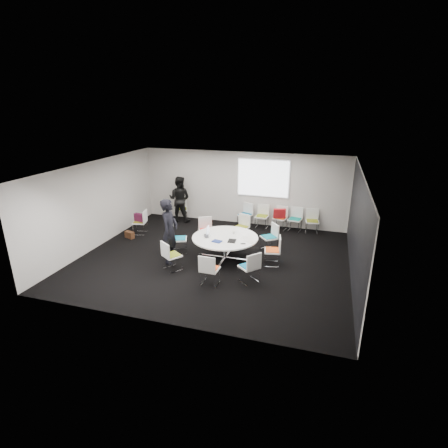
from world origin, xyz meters
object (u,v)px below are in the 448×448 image
(chair_back_b, at_px, (262,221))
(person_back, at_px, (180,199))
(chair_ring_a, at_px, (272,256))
(chair_spare_left, at_px, (141,226))
(chair_ring_d, at_px, (206,235))
(chair_back_e, at_px, (312,226))
(chair_ring_c, at_px, (241,232))
(chair_ring_h, at_px, (249,273))
(brown_bag, at_px, (130,235))
(chair_back_c, at_px, (280,222))
(chair_ring_e, at_px, (179,244))
(chair_ring_g, at_px, (210,275))
(conference_table, at_px, (225,244))
(chair_ring_f, at_px, (172,261))
(chair_back_a, at_px, (245,219))
(maroon_bag, at_px, (139,217))
(cup, at_px, (234,232))
(chair_back_d, at_px, (295,224))
(chair_ring_b, at_px, (269,242))
(chair_person_back, at_px, (182,213))
(person_main, at_px, (170,231))
(laptop, at_px, (208,236))

(chair_back_b, distance_m, person_back, 3.36)
(chair_ring_a, bearing_deg, chair_spare_left, 66.48)
(chair_ring_d, height_order, chair_back_e, same)
(chair_ring_c, distance_m, chair_ring_h, 3.05)
(chair_spare_left, xyz_separation_m, brown_bag, (-0.16, -0.51, -0.16))
(chair_back_c, bearing_deg, chair_back_b, 11.89)
(chair_ring_d, distance_m, brown_bag, 2.78)
(chair_ring_e, bearing_deg, chair_ring_g, 22.05)
(conference_table, height_order, chair_ring_e, chair_ring_e)
(chair_ring_a, xyz_separation_m, person_back, (-4.22, 2.91, 0.64))
(chair_ring_e, height_order, chair_ring_h, same)
(chair_ring_f, xyz_separation_m, person_back, (-1.53, 4.08, 0.64))
(chair_ring_h, bearing_deg, brown_bag, 109.38)
(chair_back_a, relative_size, person_back, 0.48)
(chair_back_c, height_order, maroon_bag, chair_back_c)
(chair_ring_d, height_order, chair_ring_h, same)
(conference_table, bearing_deg, person_back, 133.24)
(chair_spare_left, bearing_deg, chair_ring_f, -147.54)
(chair_ring_d, relative_size, cup, 9.78)
(chair_ring_d, xyz_separation_m, chair_back_d, (2.74, 2.08, 0.00))
(chair_ring_b, bearing_deg, chair_back_b, -21.08)
(chair_ring_g, relative_size, chair_back_d, 1.00)
(chair_ring_c, relative_size, chair_back_b, 1.00)
(chair_back_b, relative_size, cup, 9.78)
(conference_table, xyz_separation_m, chair_ring_h, (1.03, -1.19, -0.23))
(chair_ring_a, bearing_deg, chair_back_a, 16.57)
(chair_ring_h, bearing_deg, maroon_bag, 103.59)
(chair_spare_left, bearing_deg, person_back, -36.86)
(chair_ring_e, bearing_deg, chair_back_c, 116.48)
(conference_table, bearing_deg, brown_bag, 169.50)
(chair_person_back, bearing_deg, person_back, 68.28)
(chair_ring_b, height_order, cup, chair_ring_b)
(chair_ring_g, relative_size, chair_spare_left, 1.00)
(chair_back_a, distance_m, chair_person_back, 2.65)
(chair_back_a, bearing_deg, person_back, 27.43)
(chair_ring_e, bearing_deg, chair_ring_b, 88.38)
(chair_back_c, bearing_deg, chair_back_e, -170.14)
(chair_back_d, relative_size, person_main, 0.45)
(conference_table, xyz_separation_m, chair_back_b, (0.52, 3.14, -0.23))
(laptop, distance_m, cup, 0.82)
(chair_ring_e, bearing_deg, chair_ring_a, 67.72)
(chair_back_d, bearing_deg, chair_back_a, 10.46)
(chair_back_c, bearing_deg, chair_back_d, -168.07)
(cup, bearing_deg, chair_back_c, 70.00)
(conference_table, relative_size, chair_person_back, 2.25)
(chair_ring_e, xyz_separation_m, laptop, (1.05, -0.21, 0.47))
(chair_spare_left, bearing_deg, chair_ring_b, -104.08)
(chair_back_a, bearing_deg, brown_bag, 57.70)
(chair_ring_g, relative_size, person_back, 0.48)
(chair_ring_h, xyz_separation_m, chair_back_e, (1.36, 4.28, 0.00))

